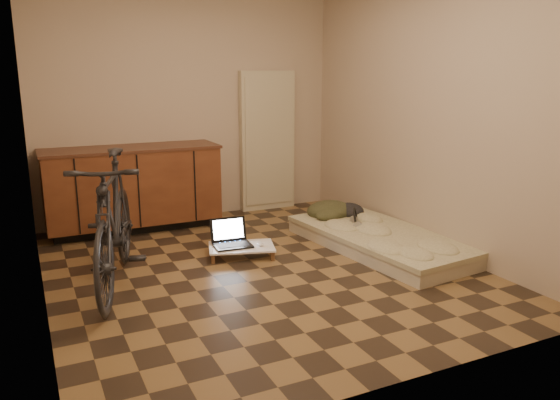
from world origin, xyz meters
name	(u,v)px	position (x,y,z in m)	size (l,w,h in m)	color
room_shell	(259,120)	(0.00, 0.00, 1.30)	(3.50, 4.00, 2.60)	brown
cabinets	(133,188)	(-0.75, 1.70, 0.47)	(1.84, 0.62, 0.91)	black
appliance_panel	(267,141)	(0.95, 1.94, 0.85)	(0.70, 0.10, 1.70)	beige
bicycle	(113,215)	(-1.20, 0.13, 0.60)	(0.54, 1.84, 1.19)	black
futon	(381,240)	(1.30, 0.01, 0.08)	(1.13, 2.04, 0.17)	beige
clothing_pile	(335,204)	(1.24, 0.78, 0.28)	(0.54, 0.45, 0.22)	#363821
headphones	(356,218)	(1.18, 0.28, 0.25)	(0.26, 0.24, 0.17)	black
lap_desk	(242,247)	(-0.03, 0.37, 0.09)	(0.69, 0.55, 0.10)	brown
laptop	(231,240)	(-0.10, 0.45, 0.15)	(0.37, 0.33, 0.24)	black
mouse	(260,244)	(0.13, 0.30, 0.12)	(0.06, 0.09, 0.03)	white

